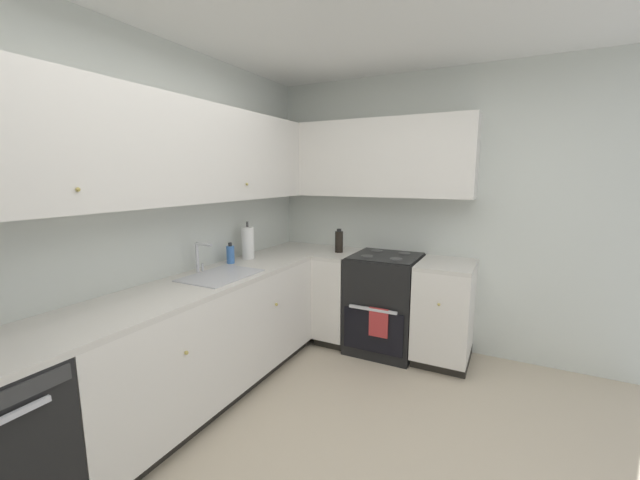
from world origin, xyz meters
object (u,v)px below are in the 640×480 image
Objects in this scene: soap_bottle at (230,254)px; oil_bottle at (339,241)px; paper_towel_roll at (248,243)px; oven_range at (385,302)px.

soap_bottle is 1.07m from oil_bottle.
soap_bottle is at bearing 143.62° from oil_bottle.
paper_towel_roll reaches higher than soap_bottle.
paper_towel_roll reaches higher than oven_range.
oil_bottle is (-0.02, 0.47, 0.55)m from oven_range.
soap_bottle is 0.51× the size of paper_towel_roll.
oven_range is 1.40m from paper_towel_roll.
oil_bottle reaches higher than soap_bottle.
soap_bottle is at bearing 128.43° from oven_range.
paper_towel_roll is 1.51× the size of oil_bottle.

